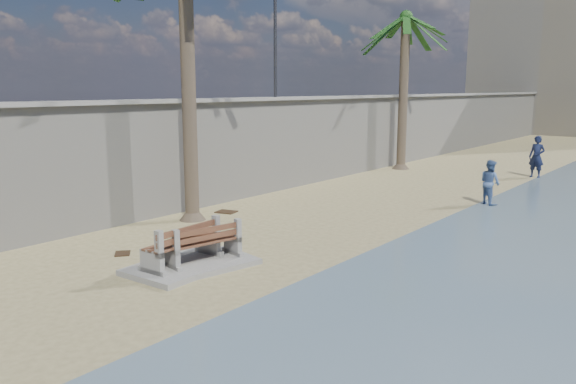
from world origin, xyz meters
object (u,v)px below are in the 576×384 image
Objects in this scene: bench_near at (203,249)px; bench_far at (182,250)px; palm_back at (406,19)px; person_b at (490,180)px; person_a at (537,154)px.

bench_far is (-0.22, -0.43, 0.03)m from bench_near.
palm_back reaches higher than bench_far.
bench_far reaches higher than bench_near.
person_b is at bearing 76.22° from bench_near.
person_a reaches higher than bench_far.
bench_near is 1.43× the size of person_b.
palm_back reaches higher than person_b.
person_a is (6.00, 1.29, -6.08)m from palm_back.
bench_near is at bearing 108.04° from person_b.
person_a is 1.26× the size of person_b.
bench_far is 0.30× the size of palm_back.
person_a is at bearing 12.18° from palm_back.
bench_far is 18.79m from palm_back.
person_a is (2.44, 18.48, 0.64)m from bench_far.
person_b is at bearing -42.71° from palm_back.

